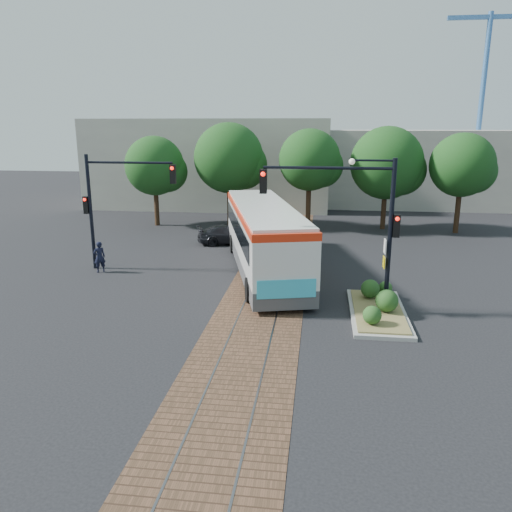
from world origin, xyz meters
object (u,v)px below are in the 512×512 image
object	(u,v)px
signal_pole_main	(359,211)
officer	(99,257)
signal_pole_left	(110,197)
parked_car	(229,234)
traffic_island	(378,306)
city_bus	(264,235)

from	to	relation	value
signal_pole_main	officer	world-z (taller)	signal_pole_main
officer	signal_pole_main	bearing A→B (deg)	124.52
signal_pole_main	officer	distance (m)	13.83
signal_pole_left	officer	distance (m)	3.17
signal_pole_main	officer	xyz separation A→B (m)	(-12.76, 4.13, -3.34)
signal_pole_left	signal_pole_main	bearing A→B (deg)	-21.45
signal_pole_main	signal_pole_left	bearing A→B (deg)	158.55
officer	parked_car	size ratio (longest dim) A/B	0.40
traffic_island	signal_pole_left	xyz separation A→B (m)	(-13.19, 4.89, 3.54)
city_bus	signal_pole_left	size ratio (longest dim) A/B	2.21
signal_pole_main	parked_car	world-z (taller)	signal_pole_main
officer	parked_car	world-z (taller)	officer
traffic_island	signal_pole_main	bearing A→B (deg)	174.64
traffic_island	signal_pole_main	xyz separation A→B (m)	(-0.96, 0.09, 3.83)
traffic_island	signal_pole_left	bearing A→B (deg)	159.64
signal_pole_left	officer	xyz separation A→B (m)	(-0.53, -0.68, -3.05)
signal_pole_left	parked_car	world-z (taller)	signal_pole_left
traffic_island	signal_pole_main	world-z (taller)	signal_pole_main
traffic_island	officer	distance (m)	14.36
city_bus	signal_pole_left	xyz separation A→B (m)	(-7.87, -0.70, 1.93)
traffic_island	signal_pole_main	size ratio (longest dim) A/B	0.87
city_bus	officer	world-z (taller)	city_bus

